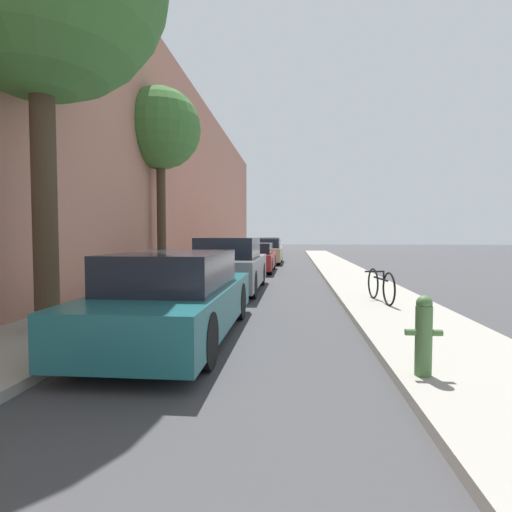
{
  "coord_description": "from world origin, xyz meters",
  "views": [
    {
      "loc": [
        0.83,
        1.67,
        1.58
      ],
      "look_at": [
        -0.12,
        11.78,
        1.08
      ],
      "focal_mm": 28.71,
      "sensor_mm": 36.0,
      "label": 1
    }
  ],
  "objects_px": {
    "parked_car_champagne": "(265,251)",
    "bicycle": "(380,286)",
    "parked_car_grey": "(230,266)",
    "street_tree_far": "(160,130)",
    "parked_car_red": "(253,258)",
    "fire_hydrant": "(424,334)",
    "parked_car_teal": "(177,297)",
    "parked_car_silver": "(269,249)"
  },
  "relations": [
    {
      "from": "parked_car_teal",
      "to": "bicycle",
      "type": "bearing_deg",
      "value": 39.93
    },
    {
      "from": "street_tree_far",
      "to": "fire_hydrant",
      "type": "relative_size",
      "value": 7.45
    },
    {
      "from": "bicycle",
      "to": "parked_car_champagne",
      "type": "bearing_deg",
      "value": 96.79
    },
    {
      "from": "parked_car_red",
      "to": "parked_car_silver",
      "type": "bearing_deg",
      "value": 90.17
    },
    {
      "from": "parked_car_grey",
      "to": "parked_car_red",
      "type": "bearing_deg",
      "value": 89.54
    },
    {
      "from": "parked_car_silver",
      "to": "street_tree_far",
      "type": "xyz_separation_m",
      "value": [
        -2.56,
        -15.65,
        4.34
      ]
    },
    {
      "from": "parked_car_silver",
      "to": "bicycle",
      "type": "bearing_deg",
      "value": -79.31
    },
    {
      "from": "fire_hydrant",
      "to": "bicycle",
      "type": "bearing_deg",
      "value": 83.49
    },
    {
      "from": "parked_car_teal",
      "to": "parked_car_grey",
      "type": "distance_m",
      "value": 5.42
    },
    {
      "from": "parked_car_champagne",
      "to": "fire_hydrant",
      "type": "relative_size",
      "value": 5.44
    },
    {
      "from": "street_tree_far",
      "to": "bicycle",
      "type": "height_order",
      "value": "street_tree_far"
    },
    {
      "from": "parked_car_red",
      "to": "fire_hydrant",
      "type": "height_order",
      "value": "parked_car_red"
    },
    {
      "from": "parked_car_champagne",
      "to": "parked_car_silver",
      "type": "distance_m",
      "value": 5.55
    },
    {
      "from": "parked_car_grey",
      "to": "street_tree_far",
      "type": "distance_m",
      "value": 5.26
    },
    {
      "from": "street_tree_far",
      "to": "bicycle",
      "type": "xyz_separation_m",
      "value": [
        6.26,
        -3.97,
        -4.54
      ]
    },
    {
      "from": "street_tree_far",
      "to": "parked_car_red",
      "type": "bearing_deg",
      "value": 60.35
    },
    {
      "from": "parked_car_champagne",
      "to": "bicycle",
      "type": "xyz_separation_m",
      "value": [
        3.54,
        -14.07,
        -0.2
      ]
    },
    {
      "from": "parked_car_silver",
      "to": "fire_hydrant",
      "type": "xyz_separation_m",
      "value": [
        3.15,
        -24.44,
        -0.12
      ]
    },
    {
      "from": "parked_car_champagne",
      "to": "street_tree_far",
      "type": "distance_m",
      "value": 11.32
    },
    {
      "from": "parked_car_teal",
      "to": "street_tree_far",
      "type": "height_order",
      "value": "street_tree_far"
    },
    {
      "from": "parked_car_red",
      "to": "street_tree_far",
      "type": "height_order",
      "value": "street_tree_far"
    },
    {
      "from": "parked_car_champagne",
      "to": "parked_car_grey",
      "type": "bearing_deg",
      "value": -90.87
    },
    {
      "from": "parked_car_grey",
      "to": "fire_hydrant",
      "type": "bearing_deg",
      "value": -66.11
    },
    {
      "from": "parked_car_silver",
      "to": "fire_hydrant",
      "type": "relative_size",
      "value": 5.1
    },
    {
      "from": "parked_car_red",
      "to": "parked_car_champagne",
      "type": "xyz_separation_m",
      "value": [
        0.13,
        5.54,
        0.06
      ]
    },
    {
      "from": "parked_car_champagne",
      "to": "fire_hydrant",
      "type": "distance_m",
      "value": 19.13
    },
    {
      "from": "parked_car_grey",
      "to": "street_tree_far",
      "type": "bearing_deg",
      "value": 147.06
    },
    {
      "from": "street_tree_far",
      "to": "bicycle",
      "type": "bearing_deg",
      "value": -32.41
    },
    {
      "from": "street_tree_far",
      "to": "parked_car_silver",
      "type": "bearing_deg",
      "value": 80.71
    },
    {
      "from": "parked_car_champagne",
      "to": "parked_car_silver",
      "type": "xyz_separation_m",
      "value": [
        -0.16,
        5.55,
        -0.0
      ]
    },
    {
      "from": "parked_car_grey",
      "to": "fire_hydrant",
      "type": "distance_m",
      "value": 7.82
    },
    {
      "from": "parked_car_silver",
      "to": "fire_hydrant",
      "type": "height_order",
      "value": "parked_car_silver"
    },
    {
      "from": "parked_car_champagne",
      "to": "parked_car_silver",
      "type": "height_order",
      "value": "parked_car_silver"
    },
    {
      "from": "parked_car_grey",
      "to": "street_tree_far",
      "type": "height_order",
      "value": "street_tree_far"
    },
    {
      "from": "parked_car_grey",
      "to": "parked_car_red",
      "type": "distance_m",
      "value": 6.2
    },
    {
      "from": "parked_car_grey",
      "to": "bicycle",
      "type": "distance_m",
      "value": 4.39
    },
    {
      "from": "parked_car_teal",
      "to": "fire_hydrant",
      "type": "xyz_separation_m",
      "value": [
        3.14,
        -1.74,
        -0.09
      ]
    },
    {
      "from": "parked_car_grey",
      "to": "parked_car_red",
      "type": "height_order",
      "value": "parked_car_grey"
    },
    {
      "from": "parked_car_grey",
      "to": "parked_car_silver",
      "type": "bearing_deg",
      "value": 89.95
    },
    {
      "from": "parked_car_teal",
      "to": "bicycle",
      "type": "relative_size",
      "value": 2.72
    },
    {
      "from": "parked_car_red",
      "to": "parked_car_champagne",
      "type": "distance_m",
      "value": 5.55
    },
    {
      "from": "parked_car_champagne",
      "to": "bicycle",
      "type": "height_order",
      "value": "parked_car_champagne"
    }
  ]
}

